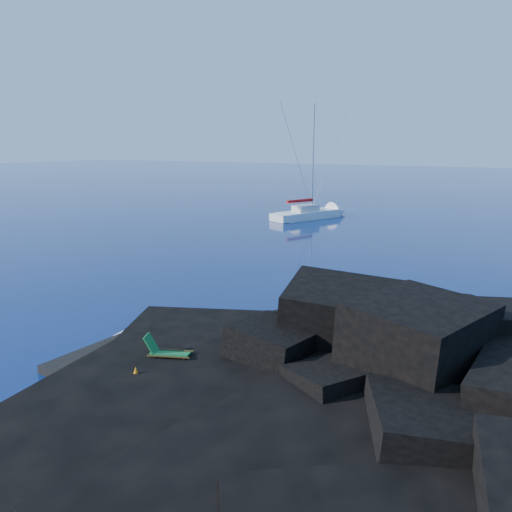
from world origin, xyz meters
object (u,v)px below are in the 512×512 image
at_px(deck_chair, 170,348).
at_px(sunbather, 227,365).
at_px(sailboat, 308,218).
at_px(marker_cone, 136,373).

xyz_separation_m(deck_chair, sunbather, (2.34, 0.58, -0.46)).
height_order(sailboat, sunbather, sailboat).
xyz_separation_m(sailboat, sunbather, (13.89, -41.23, 0.51)).
bearing_deg(sailboat, marker_cone, -51.58).
relative_size(sailboat, marker_cone, 25.41).
relative_size(sailboat, deck_chair, 7.65).
relative_size(sunbather, marker_cone, 3.02).
distance_m(deck_chair, sunbather, 2.45).
bearing_deg(sailboat, sunbather, -47.58).
bearing_deg(deck_chair, sailboat, 83.87).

